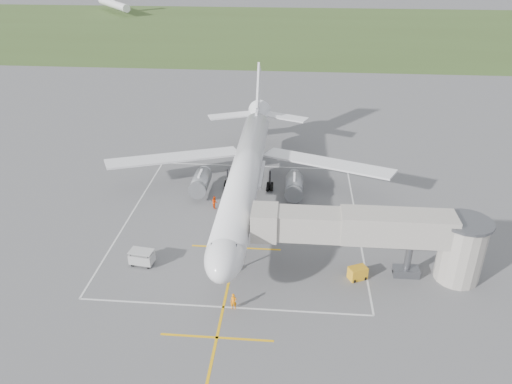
# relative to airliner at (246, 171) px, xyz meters

# --- Properties ---
(ground) EXTENTS (700.00, 700.00, 0.00)m
(ground) POSITION_rel_airliner_xyz_m (0.00, -0.75, -4.39)
(ground) COLOR #58585B
(ground) RESTS_ON ground
(grass_strip) EXTENTS (700.00, 120.00, 0.02)m
(grass_strip) POSITION_rel_airliner_xyz_m (0.00, 129.25, -4.38)
(grass_strip) COLOR #3B5123
(grass_strip) RESTS_ON ground
(apron_markings) EXTENTS (28.20, 60.00, 0.01)m
(apron_markings) POSITION_rel_airliner_xyz_m (0.00, -6.57, -4.38)
(apron_markings) COLOR #EFAC0E
(apron_markings) RESTS_ON ground
(airliner) EXTENTS (38.93, 46.75, 13.52)m
(airliner) POSITION_rel_airliner_xyz_m (0.00, 0.00, 0.00)
(airliner) COLOR white
(airliner) RESTS_ON ground
(jet_bridge) EXTENTS (23.40, 5.00, 7.20)m
(jet_bridge) POSITION_rel_airliner_xyz_m (15.72, -14.25, 0.35)
(jet_bridge) COLOR #9C968D
(jet_bridge) RESTS_ON ground
(gpu_unit) EXTENTS (2.10, 1.82, 1.34)m
(gpu_unit) POSITION_rel_airliner_xyz_m (12.99, -15.22, -3.73)
(gpu_unit) COLOR gold
(gpu_unit) RESTS_ON ground
(baggage_cart) EXTENTS (2.64, 1.79, 1.71)m
(baggage_cart) POSITION_rel_airliner_xyz_m (-9.53, -14.72, -3.52)
(baggage_cart) COLOR #B1B1B1
(baggage_cart) RESTS_ON ground
(ramp_worker_nose) EXTENTS (0.63, 0.43, 1.68)m
(ramp_worker_nose) POSITION_rel_airliner_xyz_m (1.01, -20.88, -3.55)
(ramp_worker_nose) COLOR orange
(ramp_worker_nose) RESTS_ON ground
(ramp_worker_wing) EXTENTS (0.95, 1.01, 1.65)m
(ramp_worker_wing) POSITION_rel_airliner_xyz_m (-3.81, -1.94, -3.57)
(ramp_worker_wing) COLOR #DE3907
(ramp_worker_wing) RESTS_ON ground
(distant_aircraft) EXTENTS (196.55, 41.62, 8.85)m
(distant_aircraft) POSITION_rel_airliner_xyz_m (13.55, 172.44, -0.80)
(distant_aircraft) COLOR white
(distant_aircraft) RESTS_ON ground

